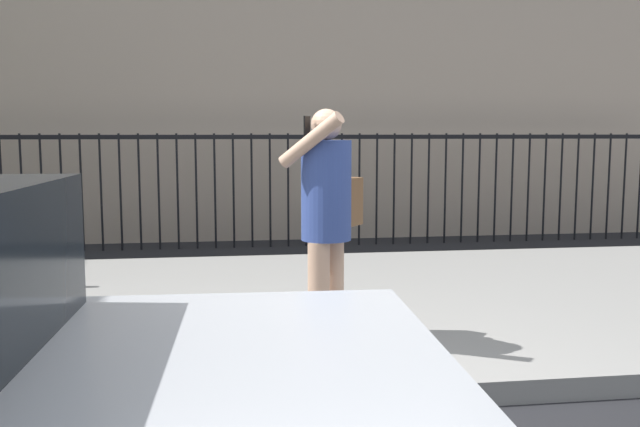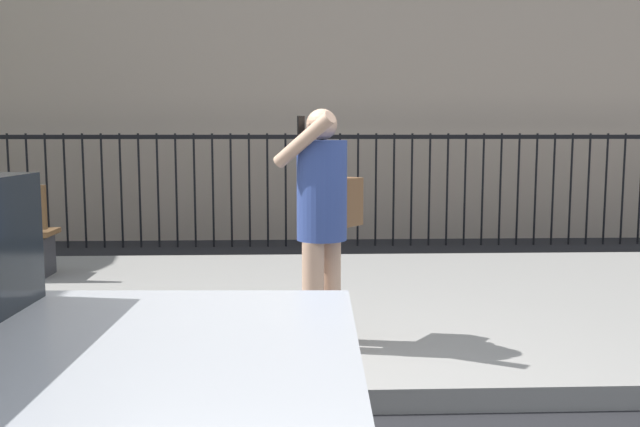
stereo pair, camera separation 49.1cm
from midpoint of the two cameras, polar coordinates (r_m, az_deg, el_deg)
The scene contains 4 objects.
ground_plane at distance 4.09m, azimuth -3.63°, elevation -16.53°, with size 60.00×60.00×0.00m, color black.
sidewalk at distance 6.15m, azimuth -5.23°, elevation -7.78°, with size 28.00×4.40×0.15m, color gray.
iron_fence at distance 9.67m, azimuth -6.38°, elevation 3.19°, with size 12.03×0.04×1.60m.
pedestrian_on_phone at distance 4.66m, azimuth -2.33°, elevation 0.27°, with size 0.65×0.70×1.62m.
Camera 1 is at (-0.52, -3.72, 1.62)m, focal length 38.58 mm.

